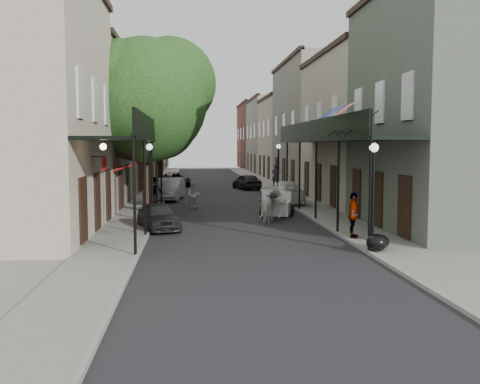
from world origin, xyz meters
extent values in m
plane|color=gray|center=(0.00, 0.00, 0.00)|extent=(140.00, 140.00, 0.00)
cube|color=black|center=(0.00, 20.00, 0.01)|extent=(8.00, 90.00, 0.01)
cube|color=gray|center=(-5.00, 20.00, 0.06)|extent=(2.20, 90.00, 0.12)
cube|color=gray|center=(5.00, 20.00, 0.06)|extent=(2.20, 90.00, 0.12)
cube|color=#BAAD95|center=(-8.60, 30.00, 5.25)|extent=(5.00, 80.00, 10.50)
cube|color=gray|center=(8.60, 30.00, 5.25)|extent=(5.00, 80.00, 10.50)
cube|color=black|center=(-5.00, 7.00, 4.00)|extent=(2.20, 18.00, 0.12)
cube|color=black|center=(-3.95, 7.00, 4.50)|extent=(0.06, 18.00, 1.00)
cylinder|color=black|center=(-4.00, -2.00, 2.12)|extent=(0.10, 0.10, 4.00)
cylinder|color=black|center=(-4.00, 6.00, 2.12)|extent=(0.10, 0.10, 4.00)
cylinder|color=black|center=(-4.00, 14.00, 2.12)|extent=(0.10, 0.10, 4.00)
cube|color=black|center=(5.00, 7.00, 4.00)|extent=(2.20, 18.00, 0.12)
cube|color=black|center=(3.95, 7.00, 4.50)|extent=(0.06, 18.00, 1.00)
cylinder|color=black|center=(4.00, -2.00, 2.12)|extent=(0.10, 0.10, 4.00)
cylinder|color=black|center=(4.00, 6.00, 2.12)|extent=(0.10, 0.10, 4.00)
cylinder|color=black|center=(4.00, 14.00, 2.12)|extent=(0.10, 0.10, 4.00)
cylinder|color=#382619|center=(-4.60, 10.00, 2.92)|extent=(0.44, 0.44, 5.60)
sphere|color=#133C18|center=(-4.60, 10.00, 6.20)|extent=(6.80, 6.80, 6.80)
sphere|color=#133C18|center=(-3.24, 10.60, 7.20)|extent=(5.10, 5.10, 5.10)
cylinder|color=#382619|center=(-4.60, 24.00, 2.64)|extent=(0.44, 0.44, 5.04)
sphere|color=#133C18|center=(-4.60, 24.00, 5.58)|extent=(6.00, 6.00, 6.00)
sphere|color=#133C18|center=(-3.40, 24.60, 6.48)|extent=(4.50, 4.50, 4.50)
cylinder|color=black|center=(4.10, -2.00, 0.27)|extent=(0.28, 0.28, 0.30)
cylinder|color=black|center=(4.10, -2.00, 1.82)|extent=(0.12, 0.12, 3.40)
sphere|color=white|center=(4.10, -2.00, 3.67)|extent=(0.32, 0.32, 0.32)
cylinder|color=black|center=(-4.10, 6.00, 0.27)|extent=(0.28, 0.28, 0.30)
cylinder|color=black|center=(-4.10, 6.00, 1.82)|extent=(0.12, 0.12, 3.40)
sphere|color=white|center=(-4.10, 6.00, 3.67)|extent=(0.32, 0.32, 0.32)
cylinder|color=black|center=(4.10, 18.00, 0.27)|extent=(0.28, 0.28, 0.30)
cylinder|color=black|center=(4.10, 18.00, 1.82)|extent=(0.12, 0.12, 3.40)
sphere|color=white|center=(4.10, 18.00, 3.67)|extent=(0.32, 0.32, 0.32)
imported|color=silver|center=(1.80, 6.00, 0.83)|extent=(1.38, 2.13, 1.65)
torus|color=black|center=(1.78, 9.02, 0.62)|extent=(0.43, 1.27, 1.29)
torus|color=black|center=(3.37, 8.58, 0.62)|extent=(0.43, 1.27, 1.29)
torus|color=black|center=(1.60, 7.62, 0.32)|extent=(0.25, 0.67, 0.67)
torus|color=black|center=(2.80, 7.28, 0.32)|extent=(0.25, 0.67, 0.67)
cube|color=silver|center=(2.52, 8.61, 1.05)|extent=(1.84, 2.11, 0.70)
cube|color=silver|center=(2.24, 7.59, 1.55)|extent=(1.31, 0.85, 0.12)
cube|color=silver|center=(2.17, 7.35, 1.86)|extent=(1.19, 0.42, 0.50)
imported|color=black|center=(2.24, 7.59, 2.18)|extent=(0.47, 0.37, 1.13)
imported|color=#B7B6AC|center=(-2.00, 11.89, 0.80)|extent=(0.81, 0.64, 1.60)
imported|color=gray|center=(-4.39, 13.58, 0.95)|extent=(1.20, 1.19, 1.66)
imported|color=gray|center=(4.20, 0.50, 1.01)|extent=(0.77, 1.13, 1.79)
imported|color=black|center=(-3.60, 4.00, 0.61)|extent=(2.38, 3.85, 1.22)
imported|color=#9B9A9F|center=(-3.60, 16.88, 0.75)|extent=(2.14, 4.71, 1.50)
imported|color=black|center=(-3.60, 29.53, 0.63)|extent=(3.16, 4.91, 1.26)
imported|color=white|center=(3.60, 13.61, 0.76)|extent=(2.53, 5.36, 1.51)
imported|color=black|center=(2.60, 25.52, 0.67)|extent=(2.48, 4.20, 1.34)
ellipsoid|color=black|center=(4.20, -2.20, 0.42)|extent=(0.71, 0.71, 0.60)
ellipsoid|color=black|center=(4.50, -1.75, 0.37)|extent=(0.62, 0.62, 0.50)
camera|label=1|loc=(-2.13, -19.79, 3.75)|focal=40.00mm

